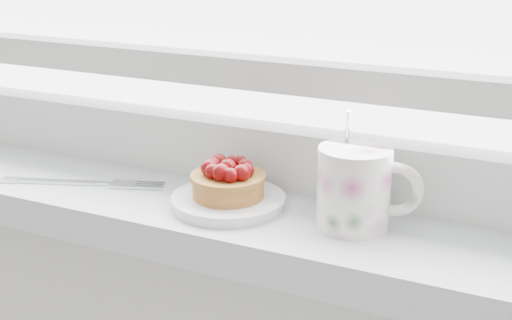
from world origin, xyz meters
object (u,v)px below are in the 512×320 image
Objects in this scene: floral_mug at (357,186)px; fork at (81,183)px; raspberry_tart at (228,180)px; saucer at (228,201)px.

floral_mug reaches higher than fork.
floral_mug reaches higher than raspberry_tart.
floral_mug is at bearing 4.29° from fork.
floral_mug is (0.14, 0.01, 0.01)m from raspberry_tart.
raspberry_tart is at bearing -175.80° from floral_mug.
floral_mug is at bearing 4.09° from saucer.
fork is (-0.33, -0.02, -0.04)m from floral_mug.
saucer is 0.15m from floral_mug.
floral_mug is 0.33m from fork.
saucer is 1.04× the size of floral_mug.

